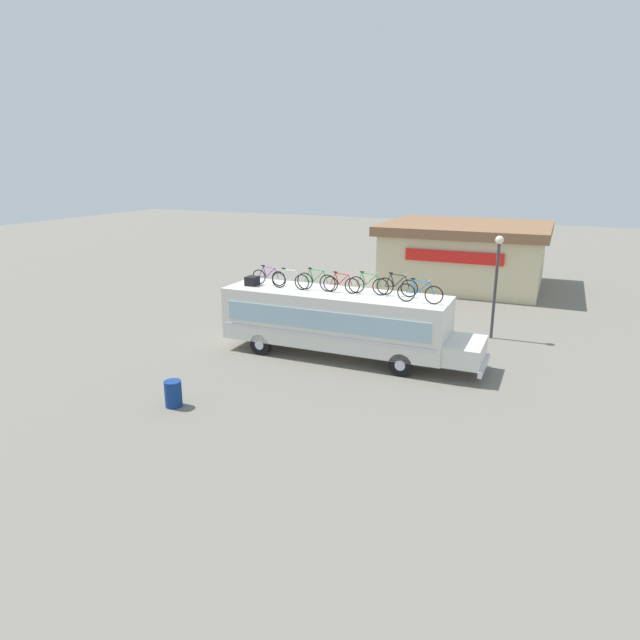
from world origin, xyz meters
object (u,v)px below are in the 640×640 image
(bus, at_px, (340,320))
(street_lamp, at_px, (497,272))
(luggage_bag_1, at_px, (252,281))
(rooftop_bicycle_7, at_px, (420,293))
(rooftop_bicycle_4, at_px, (341,284))
(rooftop_bicycle_6, at_px, (397,286))
(rooftop_bicycle_1, at_px, (269,277))
(rooftop_bicycle_5, at_px, (368,285))
(rooftop_bicycle_3, at_px, (316,281))
(rooftop_bicycle_2, at_px, (290,280))
(trash_bin, at_px, (173,394))

(bus, distance_m, street_lamp, 7.86)
(luggage_bag_1, distance_m, rooftop_bicycle_7, 7.51)
(rooftop_bicycle_4, height_order, rooftop_bicycle_6, rooftop_bicycle_6)
(street_lamp, bearing_deg, rooftop_bicycle_1, -150.53)
(rooftop_bicycle_6, height_order, street_lamp, street_lamp)
(rooftop_bicycle_5, bearing_deg, rooftop_bicycle_3, -174.06)
(luggage_bag_1, height_order, rooftop_bicycle_3, rooftop_bicycle_3)
(bus, relative_size, luggage_bag_1, 20.39)
(rooftop_bicycle_4, distance_m, street_lamp, 7.67)
(rooftop_bicycle_3, distance_m, rooftop_bicycle_7, 4.53)
(bus, xyz_separation_m, luggage_bag_1, (-4.07, -0.23, 1.37))
(luggage_bag_1, distance_m, rooftop_bicycle_3, 3.00)
(luggage_bag_1, distance_m, rooftop_bicycle_6, 6.41)
(bus, bearing_deg, rooftop_bicycle_6, 9.32)
(rooftop_bicycle_2, xyz_separation_m, street_lamp, (7.86, 5.45, -0.01))
(rooftop_bicycle_4, height_order, rooftop_bicycle_5, rooftop_bicycle_5)
(rooftop_bicycle_5, distance_m, rooftop_bicycle_7, 2.36)
(luggage_bag_1, xyz_separation_m, street_lamp, (9.70, 5.50, 0.16))
(rooftop_bicycle_4, relative_size, street_lamp, 0.33)
(bus, relative_size, rooftop_bicycle_3, 6.29)
(rooftop_bicycle_2, relative_size, rooftop_bicycle_6, 1.03)
(rooftop_bicycle_4, bearing_deg, rooftop_bicycle_1, 178.06)
(rooftop_bicycle_4, height_order, rooftop_bicycle_7, rooftop_bicycle_7)
(rooftop_bicycle_6, bearing_deg, rooftop_bicycle_7, -34.37)
(luggage_bag_1, distance_m, street_lamp, 11.15)
(bus, xyz_separation_m, rooftop_bicycle_2, (-2.24, -0.17, 1.54))
(rooftop_bicycle_5, height_order, rooftop_bicycle_6, rooftop_bicycle_6)
(bus, height_order, rooftop_bicycle_7, rooftop_bicycle_7)
(bus, distance_m, rooftop_bicycle_6, 2.81)
(rooftop_bicycle_6, xyz_separation_m, trash_bin, (-5.62, -7.32, -2.74))
(rooftop_bicycle_1, bearing_deg, trash_bin, -88.89)
(rooftop_bicycle_1, relative_size, rooftop_bicycle_7, 0.91)
(rooftop_bicycle_3, xyz_separation_m, street_lamp, (6.71, 5.30, -0.04))
(rooftop_bicycle_5, relative_size, rooftop_bicycle_6, 1.02)
(rooftop_bicycle_2, height_order, street_lamp, street_lamp)
(rooftop_bicycle_3, bearing_deg, street_lamp, 38.26)
(rooftop_bicycle_2, bearing_deg, rooftop_bicycle_4, 5.08)
(street_lamp, bearing_deg, rooftop_bicycle_3, -141.74)
(rooftop_bicycle_7, bearing_deg, rooftop_bicycle_5, 165.28)
(street_lamp, bearing_deg, rooftop_bicycle_6, -124.12)
(bus, relative_size, rooftop_bicycle_7, 6.18)
(luggage_bag_1, height_order, rooftop_bicycle_4, rooftop_bicycle_4)
(luggage_bag_1, height_order, rooftop_bicycle_2, rooftop_bicycle_2)
(rooftop_bicycle_1, height_order, trash_bin, rooftop_bicycle_1)
(rooftop_bicycle_1, relative_size, rooftop_bicycle_3, 0.93)
(rooftop_bicycle_2, height_order, rooftop_bicycle_6, rooftop_bicycle_6)
(rooftop_bicycle_2, height_order, rooftop_bicycle_7, rooftop_bicycle_7)
(bus, relative_size, rooftop_bicycle_1, 6.78)
(bus, distance_m, luggage_bag_1, 4.30)
(trash_bin, bearing_deg, rooftop_bicycle_3, 72.18)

